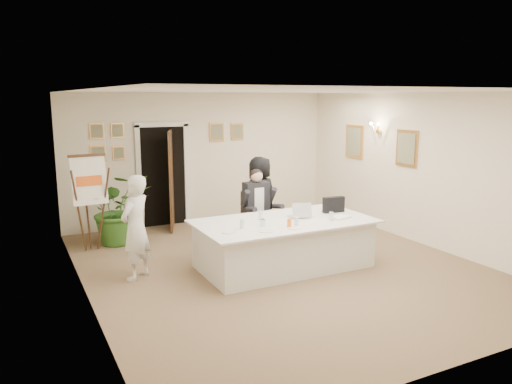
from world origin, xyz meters
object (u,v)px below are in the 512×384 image
object	(u,v)px
paper_stack	(340,217)
steel_jug	(263,223)
laptop	(298,209)
oj_glass	(289,223)
potted_palm	(118,209)
flip_chart	(90,208)
standing_woman	(260,197)
standing_man	(136,227)
laptop_bag	(334,205)
conference_table	(284,243)
seated_man	(257,208)

from	to	relation	value
paper_stack	steel_jug	size ratio (longest dim) A/B	3.02
paper_stack	laptop	bearing A→B (deg)	146.76
oj_glass	potted_palm	bearing A→B (deg)	123.16
flip_chart	standing_woman	world-z (taller)	flip_chart
oj_glass	paper_stack	bearing A→B (deg)	7.46
standing_man	laptop_bag	distance (m)	3.30
conference_table	oj_glass	xyz separation A→B (m)	(-0.15, -0.41, 0.45)
seated_man	steel_jug	world-z (taller)	seated_man
laptop	oj_glass	bearing A→B (deg)	-118.07
conference_table	oj_glass	world-z (taller)	oj_glass
conference_table	paper_stack	distance (m)	1.01
standing_man	potted_palm	xyz separation A→B (m)	(0.14, 2.00, -0.13)
seated_man	oj_glass	size ratio (longest dim) A/B	11.19
standing_woman	seated_man	bearing A→B (deg)	48.76
seated_man	laptop	bearing A→B (deg)	-71.71
flip_chart	oj_glass	xyz separation A→B (m)	(2.49, -2.69, 0.05)
oj_glass	seated_man	bearing A→B (deg)	80.14
flip_chart	laptop	xyz separation A→B (m)	(2.96, -2.19, 0.12)
potted_palm	laptop_bag	size ratio (longest dim) A/B	3.49
conference_table	standing_man	world-z (taller)	standing_man
seated_man	potted_palm	distance (m)	2.61
flip_chart	paper_stack	xyz separation A→B (m)	(3.52, -2.56, 0.00)
standing_man	laptop_bag	world-z (taller)	standing_man
seated_man	standing_man	xyz separation A→B (m)	(-2.36, -0.63, 0.07)
conference_table	flip_chart	size ratio (longest dim) A/B	1.66
laptop_bag	oj_glass	bearing A→B (deg)	-152.26
laptop	standing_woman	bearing A→B (deg)	99.79
laptop_bag	oj_glass	size ratio (longest dim) A/B	2.93
conference_table	flip_chart	world-z (taller)	flip_chart
flip_chart	oj_glass	distance (m)	3.67
laptop_bag	conference_table	bearing A→B (deg)	-169.96
flip_chart	oj_glass	bearing A→B (deg)	-47.28
flip_chart	standing_woman	distance (m)	3.15
standing_man	standing_woman	bearing A→B (deg)	162.71
potted_palm	steel_jug	bearing A→B (deg)	-59.27
flip_chart	paper_stack	size ratio (longest dim) A/B	5.13
laptop	oj_glass	size ratio (longest dim) A/B	2.67
conference_table	seated_man	world-z (taller)	seated_man
standing_man	steel_jug	size ratio (longest dim) A/B	14.45
steel_jug	oj_glass	bearing A→B (deg)	-37.45
standing_woman	steel_jug	world-z (taller)	standing_woman
laptop	potted_palm	bearing A→B (deg)	149.20
standing_woman	laptop	world-z (taller)	standing_woman
laptop	paper_stack	xyz separation A→B (m)	(0.57, -0.37, -0.12)
laptop_bag	steel_jug	bearing A→B (deg)	-165.67
seated_man	paper_stack	xyz separation A→B (m)	(0.76, -1.46, 0.06)
standing_man	laptop	bearing A→B (deg)	128.68
potted_palm	laptop	world-z (taller)	potted_palm
steel_jug	flip_chart	bearing A→B (deg)	131.51
paper_stack	standing_man	bearing A→B (deg)	165.04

